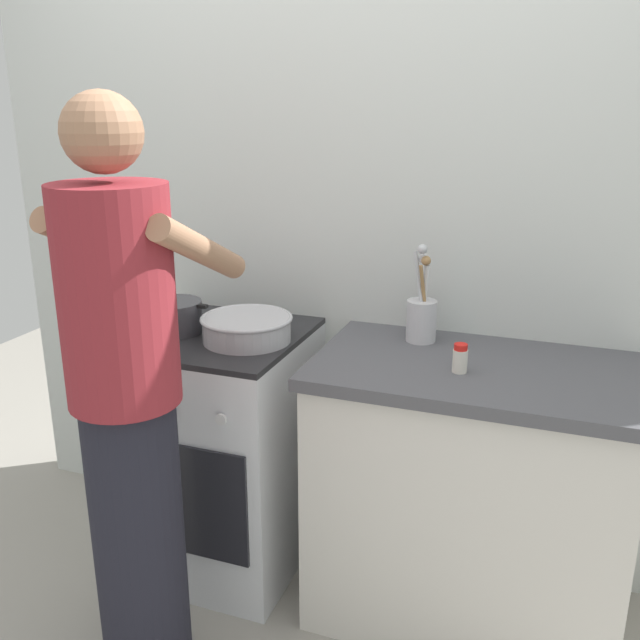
{
  "coord_description": "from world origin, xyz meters",
  "views": [
    {
      "loc": [
        0.78,
        -1.87,
        1.67
      ],
      "look_at": [
        0.05,
        0.12,
        1.0
      ],
      "focal_mm": 38.99,
      "sensor_mm": 36.0,
      "label": 1
    }
  ],
  "objects": [
    {
      "name": "stove_range",
      "position": [
        -0.35,
        0.15,
        0.45
      ],
      "size": [
        0.6,
        0.62,
        0.9
      ],
      "color": "silver",
      "rests_on": "ground"
    },
    {
      "name": "utensil_crock",
      "position": [
        0.34,
        0.32,
        0.99
      ],
      "size": [
        0.1,
        0.1,
        0.33
      ],
      "color": "silver",
      "rests_on": "countertop"
    },
    {
      "name": "countertop",
      "position": [
        0.55,
        0.15,
        0.45
      ],
      "size": [
        1.0,
        0.6,
        0.9
      ],
      "color": "silver",
      "rests_on": "ground"
    },
    {
      "name": "pot",
      "position": [
        -0.49,
        0.11,
        0.96
      ],
      "size": [
        0.26,
        0.2,
        0.11
      ],
      "color": "#38383D",
      "rests_on": "stove_range"
    },
    {
      "name": "spice_bottle",
      "position": [
        0.51,
        0.08,
        0.94
      ],
      "size": [
        0.04,
        0.04,
        0.09
      ],
      "color": "silver",
      "rests_on": "countertop"
    },
    {
      "name": "person",
      "position": [
        -0.3,
        -0.44,
        0.86
      ],
      "size": [
        0.41,
        0.5,
        1.7
      ],
      "color": "black",
      "rests_on": "ground"
    },
    {
      "name": "back_wall",
      "position": [
        0.2,
        0.5,
        1.25
      ],
      "size": [
        3.2,
        0.1,
        2.5
      ],
      "color": "silver",
      "rests_on": "ground"
    },
    {
      "name": "mixing_bowl",
      "position": [
        -0.21,
        0.12,
        0.95
      ],
      "size": [
        0.31,
        0.31,
        0.09
      ],
      "color": "#B7B7BC",
      "rests_on": "stove_range"
    },
    {
      "name": "ground",
      "position": [
        0.0,
        0.0,
        0.0
      ],
      "size": [
        6.0,
        6.0,
        0.0
      ],
      "primitive_type": "plane",
      "color": "gray"
    }
  ]
}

